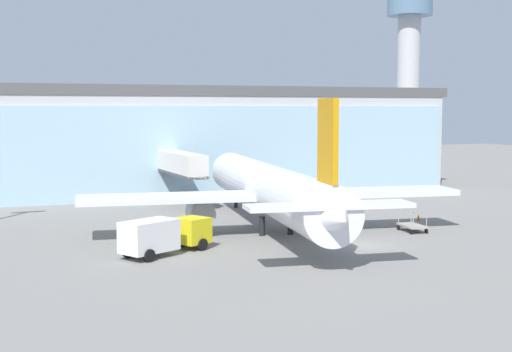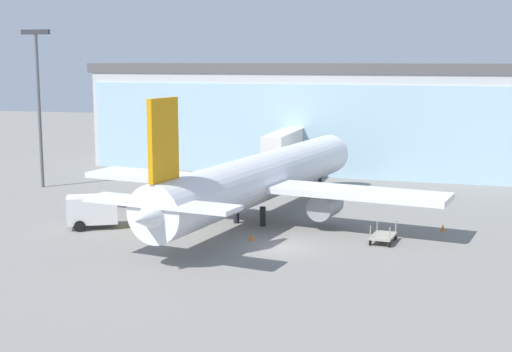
{
  "view_description": "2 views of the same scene",
  "coord_description": "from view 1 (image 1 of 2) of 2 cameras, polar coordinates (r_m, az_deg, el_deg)",
  "views": [
    {
      "loc": [
        -29.85,
        -45.97,
        10.5
      ],
      "look_at": [
        -4.56,
        10.32,
        4.63
      ],
      "focal_mm": 50.0,
      "sensor_mm": 36.0,
      "label": 1
    },
    {
      "loc": [
        10.67,
        -49.45,
        13.58
      ],
      "look_at": [
        -4.22,
        8.41,
        3.84
      ],
      "focal_mm": 50.0,
      "sensor_mm": 36.0,
      "label": 2
    }
  ],
  "objects": [
    {
      "name": "ground",
      "position": [
        55.81,
        8.69,
        -5.47
      ],
      "size": [
        240.0,
        240.0,
        0.0
      ],
      "primitive_type": "plane",
      "color": "gray"
    },
    {
      "name": "safety_cone_nose",
      "position": [
        55.64,
        5.4,
        -5.18
      ],
      "size": [
        0.36,
        0.36,
        0.55
      ],
      "primitive_type": "cone",
      "color": "orange",
      "rests_on": "ground"
    },
    {
      "name": "control_tower",
      "position": [
        146.44,
        12.13,
        9.34
      ],
      "size": [
        9.32,
        9.32,
        33.31
      ],
      "color": "#BEBEBE",
      "rests_on": "ground"
    },
    {
      "name": "airplane",
      "position": [
        60.98,
        1.13,
        -1.08
      ],
      "size": [
        32.52,
        37.72,
        11.15
      ],
      "rotation": [
        0.0,
        0.0,
        1.38
      ],
      "color": "silver",
      "rests_on": "ground"
    },
    {
      "name": "jet_bridge",
      "position": [
        78.67,
        -6.34,
        0.94
      ],
      "size": [
        2.52,
        14.7,
        5.76
      ],
      "rotation": [
        0.0,
        0.0,
        1.55
      ],
      "color": "silver",
      "rests_on": "ground"
    },
    {
      "name": "terminal_building",
      "position": [
        89.88,
        -4.78,
        2.92
      ],
      "size": [
        66.25,
        16.81,
        13.19
      ],
      "rotation": [
        0.0,
        0.0,
        -0.06
      ],
      "color": "#BCBCBC",
      "rests_on": "ground"
    },
    {
      "name": "catering_truck",
      "position": [
        51.78,
        -7.41,
        -4.66
      ],
      "size": [
        7.53,
        5.15,
        2.65
      ],
      "rotation": [
        0.0,
        0.0,
        0.45
      ],
      "color": "yellow",
      "rests_on": "ground"
    },
    {
      "name": "safety_cone_wingtip",
      "position": [
        68.88,
        12.87,
        -3.24
      ],
      "size": [
        0.36,
        0.36,
        0.55
      ],
      "primitive_type": "cone",
      "color": "orange",
      "rests_on": "ground"
    },
    {
      "name": "baggage_cart",
      "position": [
        62.37,
        12.39,
        -3.92
      ],
      "size": [
        1.97,
        2.99,
        1.5
      ],
      "rotation": [
        0.0,
        0.0,
        1.43
      ],
      "color": "#9E998C",
      "rests_on": "ground"
    }
  ]
}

